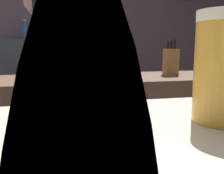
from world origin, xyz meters
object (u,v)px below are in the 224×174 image
object	(u,v)px
bartender	(69,66)
mixing_bowl	(37,76)
pint_glass_far	(64,143)
chefs_knife	(106,77)
bottle_olive_oil	(63,32)
knife_block	(171,61)
bottle_soy	(26,32)
pint_glass_near	(224,68)

from	to	relation	value
bartender	mixing_bowl	world-z (taller)	bartender
bartender	pint_glass_far	world-z (taller)	bartender
bartender	chefs_knife	bearing A→B (deg)	-33.78
bartender	bottle_olive_oil	bearing A→B (deg)	-0.33
chefs_knife	knife_block	bearing A→B (deg)	-4.78
bartender	bottle_soy	bearing A→B (deg)	12.80
bottle_soy	pint_glass_near	bearing A→B (deg)	-79.91
mixing_bowl	bottle_olive_oil	size ratio (longest dim) A/B	0.64
pint_glass_far	bottle_soy	size ratio (longest dim) A/B	0.61
bartender	bottle_olive_oil	world-z (taller)	bartender
knife_block	pint_glass_near	distance (m)	1.65
knife_block	mixing_bowl	world-z (taller)	knife_block
bartender	mixing_bowl	size ratio (longest dim) A/B	10.86
knife_block	bartender	bearing A→B (deg)	-149.97
mixing_bowl	bottle_soy	size ratio (longest dim) A/B	0.71
chefs_knife	pint_glass_far	size ratio (longest dim) A/B	1.74
chefs_knife	bartender	bearing A→B (deg)	-135.20
pint_glass_far	knife_block	bearing A→B (deg)	63.24
mixing_bowl	bottle_soy	bearing A→B (deg)	97.89
pint_glass_near	bartender	bearing A→B (deg)	96.87
pint_glass_far	bottle_olive_oil	xyz separation A→B (m)	(0.11, 3.10, 0.19)
mixing_bowl	pint_glass_near	world-z (taller)	pint_glass_near
bartender	bottle_soy	size ratio (longest dim) A/B	7.76
mixing_bowl	pint_glass_far	xyz separation A→B (m)	(0.12, -1.70, 0.17)
knife_block	pint_glass_far	distance (m)	1.93
chefs_knife	pint_glass_near	bearing A→B (deg)	-106.54
mixing_bowl	chefs_knife	xyz separation A→B (m)	(0.47, -0.04, -0.02)
bartender	mixing_bowl	distance (m)	0.49
knife_block	pint_glass_far	xyz separation A→B (m)	(-0.87, -1.72, 0.09)
bartender	pint_glass_near	xyz separation A→B (m)	(0.13, -1.05, 0.07)
chefs_knife	bottle_olive_oil	xyz separation A→B (m)	(-0.24, 1.44, 0.39)
chefs_knife	bottle_soy	distance (m)	1.60
knife_block	pint_glass_far	bearing A→B (deg)	-116.76
mixing_bowl	chefs_knife	size ratio (longest dim) A/B	0.68
pint_glass_near	bottle_olive_oil	size ratio (longest dim) A/B	0.54
bartender	pint_glass_far	xyz separation A→B (m)	(-0.08, -1.26, 0.07)
bartender	knife_block	size ratio (longest dim) A/B	6.54
chefs_knife	bottle_olive_oil	world-z (taller)	bottle_olive_oil
bartender	bottle_olive_oil	size ratio (longest dim) A/B	6.90
mixing_bowl	pint_glass_far	world-z (taller)	pint_glass_far
pint_glass_near	bottle_olive_oil	world-z (taller)	bottle_olive_oil
chefs_knife	pint_glass_far	world-z (taller)	pint_glass_far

